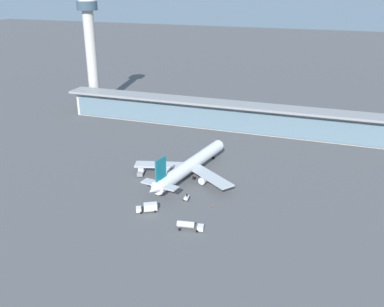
# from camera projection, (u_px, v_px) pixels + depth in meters

# --- Properties ---
(ground_plane) EXTENTS (1200.00, 1200.00, 0.00)m
(ground_plane) POSITION_uv_depth(u_px,v_px,m) (174.00, 191.00, 161.97)
(ground_plane) COLOR #515154
(airliner_on_stand) EXTENTS (44.46, 58.53, 15.66)m
(airliner_on_stand) POSITION_uv_depth(u_px,v_px,m) (190.00, 166.00, 171.68)
(airliner_on_stand) COLOR white
(airliner_on_stand) RESTS_ON ground
(service_truck_near_nose_white) EXTENTS (7.50, 5.54, 3.10)m
(service_truck_near_nose_white) POSITION_uv_depth(u_px,v_px,m) (148.00, 207.00, 146.71)
(service_truck_near_nose_white) COLOR silver
(service_truck_near_nose_white) RESTS_ON ground
(service_truck_under_wing_white) EXTENTS (8.85, 3.68, 2.95)m
(service_truck_under_wing_white) POSITION_uv_depth(u_px,v_px,m) (189.00, 225.00, 136.04)
(service_truck_under_wing_white) COLOR silver
(service_truck_under_wing_white) RESTS_ON ground
(service_truck_mid_apron_white) EXTENTS (1.89, 2.97, 2.05)m
(service_truck_mid_apron_white) POSITION_uv_depth(u_px,v_px,m) (187.00, 198.00, 154.99)
(service_truck_mid_apron_white) COLOR silver
(service_truck_mid_apron_white) RESTS_ON ground
(service_truck_by_tail_grey) EXTENTS (4.12, 7.65, 3.10)m
(service_truck_by_tail_grey) POSITION_uv_depth(u_px,v_px,m) (141.00, 170.00, 175.59)
(service_truck_by_tail_grey) COLOR gray
(service_truck_by_tail_grey) RESTS_ON ground
(terminal_building) EXTENTS (183.60, 12.80, 15.20)m
(terminal_building) POSITION_uv_depth(u_px,v_px,m) (226.00, 115.00, 225.43)
(terminal_building) COLOR beige
(terminal_building) RESTS_ON ground
(control_tower) EXTENTS (12.00, 12.00, 70.95)m
(control_tower) POSITION_uv_depth(u_px,v_px,m) (90.00, 45.00, 251.12)
(control_tower) COLOR beige
(control_tower) RESTS_ON ground
(safety_cone_alpha) EXTENTS (0.62, 0.62, 0.70)m
(safety_cone_alpha) POSITION_uv_depth(u_px,v_px,m) (212.00, 206.00, 150.38)
(safety_cone_alpha) COLOR orange
(safety_cone_alpha) RESTS_ON ground
(safety_cone_bravo) EXTENTS (0.62, 0.62, 0.70)m
(safety_cone_bravo) POSITION_uv_depth(u_px,v_px,m) (159.00, 192.00, 159.89)
(safety_cone_bravo) COLOR orange
(safety_cone_bravo) RESTS_ON ground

